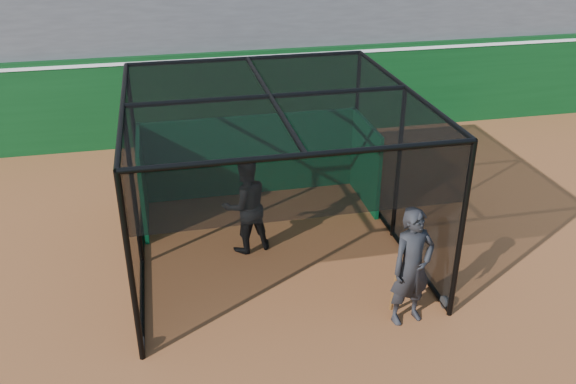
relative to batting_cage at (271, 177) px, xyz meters
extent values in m
plane|color=brown|center=(-0.36, -2.34, -1.58)|extent=(120.00, 120.00, 0.00)
cube|color=#093613|center=(-0.36, 6.16, -0.33)|extent=(50.00, 0.45, 2.50)
cube|color=white|center=(-0.36, 6.16, 0.77)|extent=(50.00, 0.50, 0.08)
cube|color=#074823|center=(0.00, 2.55, -0.63)|extent=(4.96, 0.10, 1.90)
cylinder|color=black|center=(-2.54, -2.50, -1.47)|extent=(0.08, 0.22, 0.22)
cylinder|color=black|center=(2.54, -2.50, -1.47)|extent=(0.08, 0.22, 0.22)
cylinder|color=black|center=(-2.54, 2.47, -1.47)|extent=(0.08, 0.22, 0.22)
cylinder|color=black|center=(2.54, 2.47, -1.47)|extent=(0.08, 0.22, 0.22)
imported|color=black|center=(-0.49, 0.10, -0.61)|extent=(1.09, 0.94, 1.94)
imported|color=black|center=(1.79, -2.65, -0.54)|extent=(0.84, 0.64, 2.07)
cylinder|color=#593819|center=(1.54, -2.60, -1.03)|extent=(0.15, 0.36, 0.94)
camera|label=1|loc=(-1.86, -10.21, 4.92)|focal=38.00mm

